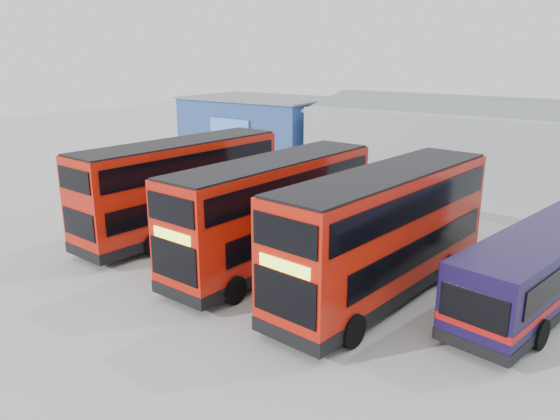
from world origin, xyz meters
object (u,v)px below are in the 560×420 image
at_px(panel_van, 215,147).
at_px(maintenance_shed, 542,149).
at_px(office_block, 260,127).
at_px(double_decker_centre, 273,214).
at_px(single_decker_blue, 542,270).
at_px(double_decker_right, 384,235).
at_px(double_decker_left, 181,189).

bearing_deg(panel_van, maintenance_shed, 21.86).
relative_size(office_block, maintenance_shed, 0.40).
xyz_separation_m(double_decker_centre, single_decker_blue, (10.12, 2.31, -0.89)).
relative_size(maintenance_shed, double_decker_right, 2.65).
relative_size(maintenance_shed, double_decker_centre, 2.74).
bearing_deg(office_block, double_decker_left, -63.39).
height_order(double_decker_centre, double_decker_right, double_decker_right).
xyz_separation_m(office_block, maintenance_shed, (22.00, 2.01, 0.02)).
relative_size(double_decker_right, single_decker_blue, 1.07).
bearing_deg(panel_van, double_decker_centre, -34.66).
xyz_separation_m(office_block, double_decker_right, (20.70, -19.71, -0.20)).
height_order(double_decker_right, panel_van, double_decker_right).
relative_size(maintenance_shed, double_decker_left, 2.69).
xyz_separation_m(office_block, double_decker_centre, (15.62, -19.65, -0.27)).
distance_m(single_decker_blue, panel_van, 30.42).
bearing_deg(double_decker_right, single_decker_blue, 31.16).
bearing_deg(single_decker_blue, double_decker_right, 35.19).
xyz_separation_m(double_decker_right, panel_van, (-22.33, 15.65, -1.16)).
distance_m(double_decker_left, single_decker_blue, 16.36).
bearing_deg(office_block, double_decker_right, -43.59).
height_order(single_decker_blue, panel_van, single_decker_blue).
xyz_separation_m(double_decker_centre, panel_van, (-17.25, 15.60, -1.08)).
distance_m(double_decker_left, panel_van, 18.62).
bearing_deg(double_decker_left, office_block, -58.63).
xyz_separation_m(maintenance_shed, single_decker_blue, (3.74, -19.35, -1.18)).
bearing_deg(double_decker_right, maintenance_shed, 92.62).
xyz_separation_m(maintenance_shed, double_decker_centre, (-6.38, -21.66, -0.29)).
relative_size(office_block, single_decker_blue, 1.14).
xyz_separation_m(maintenance_shed, panel_van, (-23.62, -6.06, -1.38)).
height_order(double_decker_left, panel_van, double_decker_left).
distance_m(double_decker_centre, panel_van, 23.28).
bearing_deg(double_decker_left, double_decker_right, -179.13).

